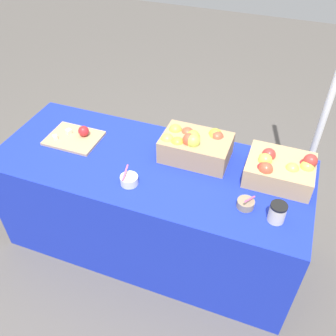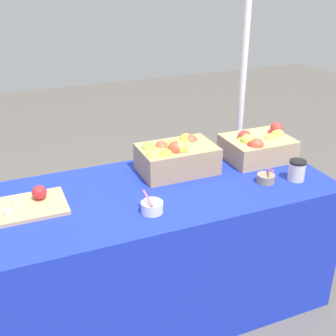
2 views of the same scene
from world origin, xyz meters
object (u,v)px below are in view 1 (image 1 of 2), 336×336
(apple_crate_left, at_px, (280,169))
(sample_bowl_near, at_px, (246,204))
(apple_crate_middle, at_px, (195,145))
(sample_bowl_mid, at_px, (129,180))
(cutting_board_front, at_px, (75,137))
(coffee_cup, at_px, (277,213))
(tent_pole, at_px, (335,84))

(apple_crate_left, height_order, sample_bowl_near, apple_crate_left)
(apple_crate_middle, bearing_deg, sample_bowl_mid, -127.80)
(sample_bowl_near, bearing_deg, cutting_board_front, 169.95)
(cutting_board_front, height_order, coffee_cup, coffee_cup)
(sample_bowl_mid, bearing_deg, cutting_board_front, 153.04)
(apple_crate_middle, distance_m, coffee_cup, 0.63)
(apple_crate_middle, distance_m, sample_bowl_mid, 0.45)
(cutting_board_front, xyz_separation_m, sample_bowl_near, (1.14, -0.20, 0.01))
(cutting_board_front, height_order, sample_bowl_near, sample_bowl_near)
(sample_bowl_mid, bearing_deg, coffee_cup, 1.17)
(apple_crate_left, xyz_separation_m, sample_bowl_near, (-0.13, -0.28, -0.05))
(apple_crate_middle, xyz_separation_m, coffee_cup, (0.53, -0.33, -0.04))
(sample_bowl_mid, relative_size, coffee_cup, 0.93)
(apple_crate_middle, bearing_deg, cutting_board_front, -172.94)
(sample_bowl_near, xyz_separation_m, tent_pole, (0.32, 0.78, 0.35))
(apple_crate_left, height_order, coffee_cup, apple_crate_left)
(coffee_cup, bearing_deg, sample_bowl_mid, -178.83)
(cutting_board_front, relative_size, sample_bowl_mid, 3.31)
(sample_bowl_near, height_order, sample_bowl_mid, sample_bowl_mid)
(apple_crate_left, height_order, sample_bowl_mid, apple_crate_left)
(cutting_board_front, bearing_deg, sample_bowl_mid, -26.96)
(apple_crate_left, xyz_separation_m, apple_crate_middle, (-0.50, 0.02, 0.01))
(cutting_board_front, distance_m, tent_pole, 1.61)
(coffee_cup, xyz_separation_m, tent_pole, (0.16, 0.82, 0.32))
(sample_bowl_mid, distance_m, coffee_cup, 0.80)
(tent_pole, bearing_deg, sample_bowl_near, -112.06)
(apple_crate_middle, relative_size, sample_bowl_near, 4.00)
(apple_crate_left, relative_size, apple_crate_middle, 0.90)
(apple_crate_left, relative_size, cutting_board_front, 1.10)
(apple_crate_middle, height_order, coffee_cup, apple_crate_middle)
(apple_crate_middle, height_order, sample_bowl_mid, apple_crate_middle)
(sample_bowl_near, relative_size, coffee_cup, 0.94)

